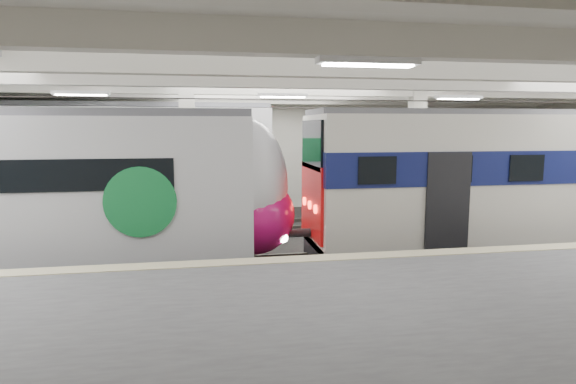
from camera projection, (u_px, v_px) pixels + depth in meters
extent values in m
cube|color=black|center=(294.00, 267.00, 13.85)|extent=(36.00, 24.00, 0.10)
cube|color=silver|center=(295.00, 68.00, 13.10)|extent=(36.00, 24.00, 0.20)
cube|color=beige|center=(256.00, 152.00, 23.23)|extent=(30.00, 0.10, 5.50)
cube|color=beige|center=(536.00, 284.00, 3.72)|extent=(30.00, 0.10, 5.50)
cube|color=#4D4D4F|center=(373.00, 349.00, 7.43)|extent=(30.00, 7.00, 1.10)
cube|color=#CBBB90|center=(322.00, 258.00, 10.52)|extent=(30.00, 0.50, 0.02)
cube|color=beige|center=(188.00, 164.00, 15.89)|extent=(0.50, 0.50, 5.50)
cube|color=beige|center=(415.00, 161.00, 17.26)|extent=(0.50, 0.50, 5.50)
cube|color=beige|center=(295.00, 79.00, 13.14)|extent=(30.00, 18.00, 0.50)
cube|color=#59544C|center=(294.00, 263.00, 13.83)|extent=(30.00, 1.52, 0.16)
cube|color=#59544C|center=(269.00, 225.00, 19.20)|extent=(30.00, 1.52, 0.16)
cylinder|color=black|center=(295.00, 100.00, 13.21)|extent=(30.00, 0.03, 0.03)
cylinder|color=black|center=(268.00, 108.00, 18.58)|extent=(30.00, 0.03, 0.03)
cube|color=white|center=(311.00, 85.00, 11.23)|extent=(26.00, 8.40, 0.12)
cube|color=silver|center=(6.00, 190.00, 12.24)|extent=(12.37, 2.76, 3.71)
ellipsoid|color=silver|center=(248.00, 185.00, 13.30)|extent=(2.19, 2.70, 3.64)
ellipsoid|color=#B00E59|center=(253.00, 214.00, 13.43)|extent=(2.32, 2.76, 2.23)
cylinder|color=#167B39|center=(140.00, 202.00, 11.48)|extent=(1.71, 0.06, 1.71)
cube|color=#4C4C51|center=(0.00, 113.00, 11.98)|extent=(12.37, 2.26, 0.20)
cube|color=black|center=(12.00, 267.00, 12.51)|extent=(12.37, 1.93, 0.70)
cube|color=beige|center=(524.00, 178.00, 14.76)|extent=(13.32, 2.92, 3.79)
cube|color=#11184E|center=(525.00, 163.00, 14.70)|extent=(13.36, 2.98, 0.92)
cube|color=red|center=(312.00, 201.00, 13.68)|extent=(0.08, 2.48, 2.08)
cube|color=black|center=(312.00, 145.00, 13.47)|extent=(0.08, 2.34, 1.36)
cube|color=#4C4C51|center=(529.00, 113.00, 14.50)|extent=(13.32, 2.28, 0.16)
cube|color=black|center=(520.00, 243.00, 15.04)|extent=(13.32, 2.04, 0.70)
cube|color=silver|center=(59.00, 165.00, 17.54)|extent=(15.34, 3.54, 4.14)
cube|color=#167B39|center=(58.00, 150.00, 17.47)|extent=(15.39, 3.61, 0.87)
cube|color=#4C4C51|center=(56.00, 105.00, 17.25)|extent=(15.33, 2.99, 0.16)
cube|color=black|center=(63.00, 226.00, 17.85)|extent=(15.33, 3.21, 0.60)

